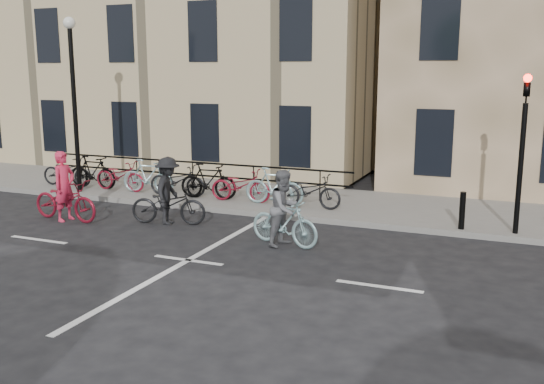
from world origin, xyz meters
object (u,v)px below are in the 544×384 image
at_px(cyclist_dark, 168,198).
at_px(lamp_post, 73,83).
at_px(traffic_light, 523,134).
at_px(cyclist_pink, 65,197).
at_px(cyclist_grey, 284,215).

bearing_deg(cyclist_dark, lamp_post, 52.42).
height_order(traffic_light, lamp_post, lamp_post).
bearing_deg(cyclist_pink, traffic_light, -73.05).
distance_m(traffic_light, cyclist_grey, 5.69).
distance_m(traffic_light, lamp_post, 12.74).
height_order(traffic_light, cyclist_dark, traffic_light).
distance_m(traffic_light, cyclist_pink, 11.37).
bearing_deg(cyclist_dark, traffic_light, -91.41).
distance_m(cyclist_pink, cyclist_grey, 6.14).
relative_size(lamp_post, cyclist_pink, 2.53).
relative_size(cyclist_grey, cyclist_dark, 0.90).
xyz_separation_m(cyclist_pink, cyclist_dark, (2.69, 0.72, 0.05)).
relative_size(traffic_light, cyclist_pink, 1.87).
bearing_deg(cyclist_dark, cyclist_pink, 90.76).
bearing_deg(cyclist_grey, lamp_post, 85.88).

